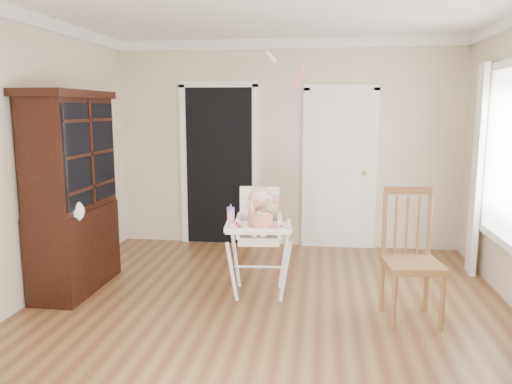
# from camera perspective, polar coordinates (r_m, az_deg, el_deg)

# --- Properties ---
(floor) EXTENTS (5.00, 5.00, 0.00)m
(floor) POSITION_cam_1_polar(r_m,az_deg,el_deg) (4.49, 0.94, -14.43)
(floor) COLOR brown
(floor) RESTS_ON ground
(wall_back) EXTENTS (4.50, 0.00, 4.50)m
(wall_back) POSITION_cam_1_polar(r_m,az_deg,el_deg) (6.61, 3.48, 5.38)
(wall_back) COLOR beige
(wall_back) RESTS_ON floor
(wall_left) EXTENTS (0.00, 5.00, 5.00)m
(wall_left) POSITION_cam_1_polar(r_m,az_deg,el_deg) (4.92, -26.05, 3.04)
(wall_left) COLOR beige
(wall_left) RESTS_ON floor
(crown_molding) EXTENTS (4.50, 5.00, 0.12)m
(crown_molding) POSITION_cam_1_polar(r_m,az_deg,el_deg) (4.19, 1.04, 20.77)
(crown_molding) COLOR white
(crown_molding) RESTS_ON ceiling
(doorway) EXTENTS (1.06, 0.05, 2.22)m
(doorway) POSITION_cam_1_polar(r_m,az_deg,el_deg) (6.74, -4.22, 3.40)
(doorway) COLOR black
(doorway) RESTS_ON wall_back
(closet_door) EXTENTS (0.96, 0.09, 2.13)m
(closet_door) POSITION_cam_1_polar(r_m,az_deg,el_deg) (6.61, 9.51, 2.44)
(closet_door) COLOR white
(closet_door) RESTS_ON wall_back
(window_right) EXTENTS (0.13, 1.84, 2.30)m
(window_right) POSITION_cam_1_polar(r_m,az_deg,el_deg) (5.20, 26.73, 2.58)
(window_right) COLOR white
(window_right) RESTS_ON wall_right
(high_chair) EXTENTS (0.68, 0.82, 1.08)m
(high_chair) POSITION_cam_1_polar(r_m,az_deg,el_deg) (4.88, 0.36, -4.21)
(high_chair) COLOR white
(high_chair) RESTS_ON floor
(baby) EXTENTS (0.33, 0.24, 0.48)m
(baby) POSITION_cam_1_polar(r_m,az_deg,el_deg) (4.87, 0.39, -2.35)
(baby) COLOR beige
(baby) RESTS_ON high_chair
(cake) EXTENTS (0.26, 0.26, 0.12)m
(cake) POSITION_cam_1_polar(r_m,az_deg,el_deg) (4.61, 0.73, -3.19)
(cake) COLOR silver
(cake) RESTS_ON high_chair
(sippy_cup) EXTENTS (0.08, 0.08, 0.18)m
(sippy_cup) POSITION_cam_1_polar(r_m,az_deg,el_deg) (4.78, -2.90, -2.55)
(sippy_cup) COLOR pink
(sippy_cup) RESTS_ON high_chair
(china_cabinet) EXTENTS (0.53, 1.18, 2.00)m
(china_cabinet) POSITION_cam_1_polar(r_m,az_deg,el_deg) (5.29, -20.23, -0.03)
(china_cabinet) COLOR black
(china_cabinet) RESTS_ON floor
(dining_chair) EXTENTS (0.52, 0.52, 1.15)m
(dining_chair) POSITION_cam_1_polar(r_m,az_deg,el_deg) (4.54, 17.33, -7.40)
(dining_chair) COLOR brown
(dining_chair) RESTS_ON floor
(streamer) EXTENTS (0.16, 0.48, 0.15)m
(streamer) POSITION_cam_1_polar(r_m,az_deg,el_deg) (4.47, 1.65, 15.22)
(streamer) COLOR pink
(streamer) RESTS_ON ceiling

